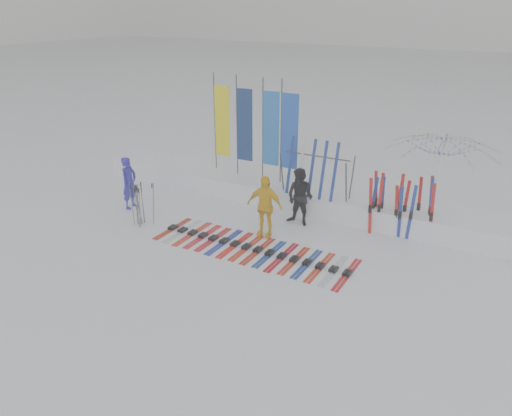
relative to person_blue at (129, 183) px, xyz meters
The scene contains 11 objects.
ground 4.79m from the person_blue, 22.87° to the right, with size 120.00×120.00×0.00m, color white.
snow_bank 5.18m from the person_blue, 32.44° to the left, with size 14.00×1.60×0.60m, color white.
person_blue is the anchor object (origin of this frame).
person_black 5.23m from the person_blue, 15.76° to the left, with size 0.80×0.62×1.65m, color black.
person_yellow 4.53m from the person_blue, ahead, with size 1.00×0.42×1.71m, color yellow.
tent_canopy 8.92m from the person_blue, 20.10° to the left, with size 2.97×3.03×2.72m, color white.
ski_row 4.77m from the person_blue, ahead, with size 5.30×1.70×0.07m.
pole_cluster 1.42m from the person_blue, 36.45° to the right, with size 0.61×0.51×1.25m.
feather_flags 4.25m from the person_blue, 46.44° to the left, with size 3.09×0.18×3.20m.
ski_rack 5.66m from the person_blue, 24.85° to the left, with size 2.04×0.80×1.23m.
upright_skis 7.93m from the person_blue, 16.46° to the left, with size 1.67×0.85×1.69m.
Camera 1 is at (5.99, -8.66, 5.96)m, focal length 35.00 mm.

